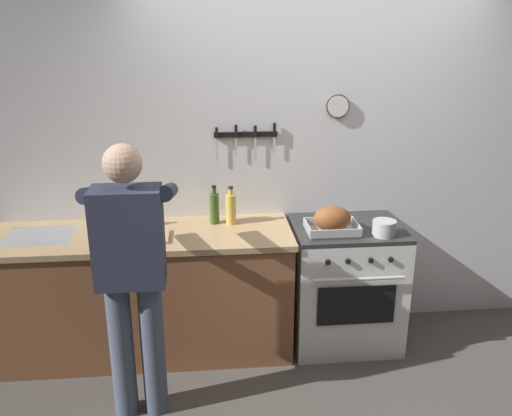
% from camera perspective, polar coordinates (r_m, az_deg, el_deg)
% --- Properties ---
extents(wall_back, '(6.00, 0.13, 2.60)m').
position_cam_1_polar(wall_back, '(4.03, 5.58, 5.15)').
color(wall_back, silver).
rests_on(wall_back, ground).
extents(counter_block, '(2.03, 0.65, 0.90)m').
position_cam_1_polar(counter_block, '(3.94, -11.56, -8.60)').
color(counter_block, brown).
rests_on(counter_block, ground).
extents(stove, '(0.76, 0.67, 0.90)m').
position_cam_1_polar(stove, '(4.04, 9.25, -7.87)').
color(stove, white).
rests_on(stove, ground).
extents(person_cook, '(0.51, 0.63, 1.66)m').
position_cam_1_polar(person_cook, '(3.15, -12.91, -6.03)').
color(person_cook, '#4C566B').
rests_on(person_cook, ground).
extents(roasting_pan, '(0.35, 0.26, 0.18)m').
position_cam_1_polar(roasting_pan, '(3.70, 7.99, -1.33)').
color(roasting_pan, '#B7B7BC').
rests_on(roasting_pan, stove).
extents(saucepan, '(0.16, 0.16, 0.10)m').
position_cam_1_polar(saucepan, '(3.72, 13.26, -2.06)').
color(saucepan, '#B7B7BC').
rests_on(saucepan, stove).
extents(cutting_board, '(0.36, 0.24, 0.02)m').
position_cam_1_polar(cutting_board, '(3.67, -11.89, -2.98)').
color(cutting_board, tan).
rests_on(cutting_board, counter_block).
extents(bottle_soy_sauce, '(0.05, 0.05, 0.18)m').
position_cam_1_polar(bottle_soy_sauce, '(3.86, -12.07, -0.88)').
color(bottle_soy_sauce, black).
rests_on(bottle_soy_sauce, counter_block).
extents(bottle_olive_oil, '(0.07, 0.07, 0.28)m').
position_cam_1_polar(bottle_olive_oil, '(3.83, -4.38, 0.04)').
color(bottle_olive_oil, '#385623').
rests_on(bottle_olive_oil, counter_block).
extents(bottle_cooking_oil, '(0.07, 0.07, 0.27)m').
position_cam_1_polar(bottle_cooking_oil, '(3.82, -2.64, -0.04)').
color(bottle_cooking_oil, gold).
rests_on(bottle_cooking_oil, counter_block).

